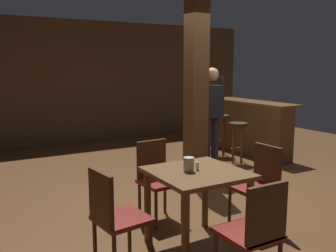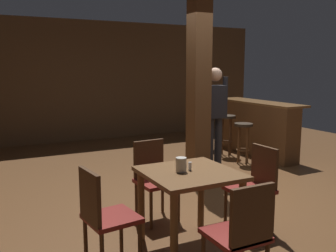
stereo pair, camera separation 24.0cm
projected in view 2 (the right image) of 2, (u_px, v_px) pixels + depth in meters
name	position (u px, v px, depth m)	size (l,w,h in m)	color
ground_plane	(214.00, 190.00, 5.32)	(10.80, 10.80, 0.00)	brown
wall_back	(111.00, 81.00, 9.06)	(8.00, 0.10, 2.80)	brown
pillar	(199.00, 89.00, 5.61)	(0.28, 0.28, 2.80)	brown
dining_table	(190.00, 186.00, 3.55)	(0.84, 0.84, 0.76)	brown
chair_north	(154.00, 176.00, 4.26)	(0.45, 0.45, 0.89)	maroon
chair_south	(241.00, 232.00, 2.81)	(0.42, 0.42, 0.89)	maroon
chair_east	(255.00, 183.00, 3.98)	(0.43, 0.43, 0.89)	maroon
chair_west	(103.00, 214.00, 3.16)	(0.47, 0.47, 0.89)	maroon
napkin_cup	(181.00, 165.00, 3.50)	(0.10, 0.10, 0.14)	beige
salt_shaker	(190.00, 166.00, 3.55)	(0.03, 0.03, 0.08)	silver
standing_person	(214.00, 114.00, 5.80)	(0.47, 0.22, 1.72)	black
bar_counter	(254.00, 128.00, 7.43)	(0.56, 2.11, 1.06)	brown
bar_stool_near	(243.00, 134.00, 6.71)	(0.33, 0.33, 0.73)	#2D2319
bar_stool_mid	(226.00, 125.00, 7.31)	(0.36, 0.36, 0.80)	#2D2319
bar_stool_far	(207.00, 123.00, 7.91)	(0.33, 0.33, 0.76)	#2D2319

